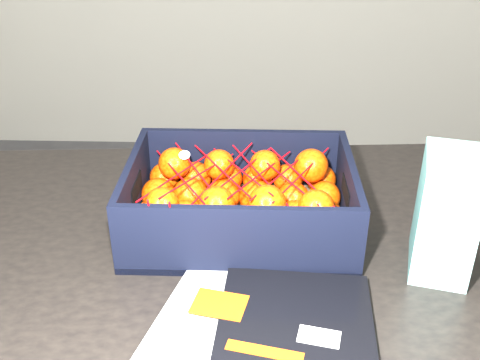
{
  "coord_description": "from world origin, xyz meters",
  "views": [
    {
      "loc": [
        -0.21,
        -1.04,
        1.31
      ],
      "look_at": [
        -0.24,
        -0.22,
        0.86
      ],
      "focal_mm": 42.99,
      "sensor_mm": 36.0,
      "label": 1
    }
  ],
  "objects_px": {
    "table": "(239,298)",
    "magazine_stack": "(257,342)",
    "produce_crate": "(241,207)",
    "retail_carton": "(446,214)"
  },
  "relations": [
    {
      "from": "table",
      "to": "produce_crate",
      "type": "xyz_separation_m",
      "value": [
        -0.0,
        0.07,
        0.14
      ]
    },
    {
      "from": "table",
      "to": "magazine_stack",
      "type": "xyz_separation_m",
      "value": [
        0.03,
        -0.21,
        0.11
      ]
    },
    {
      "from": "table",
      "to": "magazine_stack",
      "type": "height_order",
      "value": "magazine_stack"
    },
    {
      "from": "magazine_stack",
      "to": "produce_crate",
      "type": "distance_m",
      "value": 0.29
    },
    {
      "from": "magazine_stack",
      "to": "produce_crate",
      "type": "relative_size",
      "value": 0.9
    },
    {
      "from": "magazine_stack",
      "to": "retail_carton",
      "type": "height_order",
      "value": "retail_carton"
    },
    {
      "from": "retail_carton",
      "to": "produce_crate",
      "type": "bearing_deg",
      "value": 176.4
    },
    {
      "from": "magazine_stack",
      "to": "produce_crate",
      "type": "xyz_separation_m",
      "value": [
        -0.03,
        0.29,
        0.03
      ]
    },
    {
      "from": "table",
      "to": "retail_carton",
      "type": "relative_size",
      "value": 6.55
    },
    {
      "from": "table",
      "to": "retail_carton",
      "type": "bearing_deg",
      "value": -4.59
    }
  ]
}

